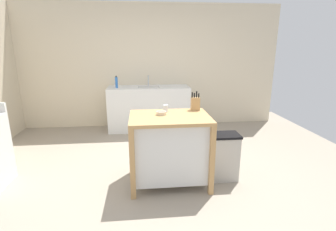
{
  "coord_description": "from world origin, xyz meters",
  "views": [
    {
      "loc": [
        -0.21,
        -3.08,
        1.73
      ],
      "look_at": [
        0.13,
        0.11,
        0.85
      ],
      "focal_mm": 27.23,
      "sensor_mm": 36.0,
      "label": 1
    }
  ],
  "objects_px": {
    "bowl_stoneware_deep": "(161,113)",
    "sink_faucet": "(148,81)",
    "knife_block": "(195,103)",
    "bottle_hand_soap": "(116,82)",
    "drinking_cup": "(166,108)",
    "trash_bin": "(224,156)",
    "kitchen_island": "(170,146)"
  },
  "relations": [
    {
      "from": "drinking_cup",
      "to": "knife_block",
      "type": "bearing_deg",
      "value": 6.83
    },
    {
      "from": "bowl_stoneware_deep",
      "to": "bottle_hand_soap",
      "type": "xyz_separation_m",
      "value": [
        -0.74,
        2.14,
        0.1
      ]
    },
    {
      "from": "bottle_hand_soap",
      "to": "trash_bin",
      "type": "bearing_deg",
      "value": -54.34
    },
    {
      "from": "knife_block",
      "to": "bottle_hand_soap",
      "type": "relative_size",
      "value": 1.05
    },
    {
      "from": "bowl_stoneware_deep",
      "to": "sink_faucet",
      "type": "bearing_deg",
      "value": 92.21
    },
    {
      "from": "kitchen_island",
      "to": "trash_bin",
      "type": "xyz_separation_m",
      "value": [
        0.73,
        0.02,
        -0.19
      ]
    },
    {
      "from": "bowl_stoneware_deep",
      "to": "sink_faucet",
      "type": "height_order",
      "value": "sink_faucet"
    },
    {
      "from": "bottle_hand_soap",
      "to": "knife_block",
      "type": "bearing_deg",
      "value": -58.17
    },
    {
      "from": "sink_faucet",
      "to": "bowl_stoneware_deep",
      "type": "bearing_deg",
      "value": -87.79
    },
    {
      "from": "kitchen_island",
      "to": "trash_bin",
      "type": "height_order",
      "value": "kitchen_island"
    },
    {
      "from": "bowl_stoneware_deep",
      "to": "sink_faucet",
      "type": "xyz_separation_m",
      "value": [
        -0.09,
        2.35,
        0.1
      ]
    },
    {
      "from": "knife_block",
      "to": "drinking_cup",
      "type": "bearing_deg",
      "value": -173.17
    },
    {
      "from": "bottle_hand_soap",
      "to": "sink_faucet",
      "type": "bearing_deg",
      "value": 17.85
    },
    {
      "from": "knife_block",
      "to": "drinking_cup",
      "type": "xyz_separation_m",
      "value": [
        -0.4,
        -0.05,
        -0.05
      ]
    },
    {
      "from": "knife_block",
      "to": "sink_faucet",
      "type": "bearing_deg",
      "value": 104.59
    },
    {
      "from": "sink_faucet",
      "to": "bottle_hand_soap",
      "type": "height_order",
      "value": "bottle_hand_soap"
    },
    {
      "from": "knife_block",
      "to": "sink_faucet",
      "type": "height_order",
      "value": "knife_block"
    },
    {
      "from": "bowl_stoneware_deep",
      "to": "bottle_hand_soap",
      "type": "relative_size",
      "value": 0.52
    },
    {
      "from": "bowl_stoneware_deep",
      "to": "bottle_hand_soap",
      "type": "height_order",
      "value": "bottle_hand_soap"
    },
    {
      "from": "kitchen_island",
      "to": "knife_block",
      "type": "distance_m",
      "value": 0.67
    },
    {
      "from": "knife_block",
      "to": "bottle_hand_soap",
      "type": "height_order",
      "value": "knife_block"
    },
    {
      "from": "kitchen_island",
      "to": "bowl_stoneware_deep",
      "type": "relative_size",
      "value": 7.8
    },
    {
      "from": "drinking_cup",
      "to": "trash_bin",
      "type": "bearing_deg",
      "value": -14.07
    },
    {
      "from": "trash_bin",
      "to": "bottle_hand_soap",
      "type": "distance_m",
      "value": 2.78
    },
    {
      "from": "sink_faucet",
      "to": "bottle_hand_soap",
      "type": "relative_size",
      "value": 0.91
    },
    {
      "from": "trash_bin",
      "to": "bowl_stoneware_deep",
      "type": "bearing_deg",
      "value": 177.03
    },
    {
      "from": "bottle_hand_soap",
      "to": "bowl_stoneware_deep",
      "type": "bearing_deg",
      "value": -71.0
    },
    {
      "from": "sink_faucet",
      "to": "trash_bin",
      "type": "bearing_deg",
      "value": -68.95
    },
    {
      "from": "kitchen_island",
      "to": "sink_faucet",
      "type": "bearing_deg",
      "value": 94.48
    },
    {
      "from": "knife_block",
      "to": "trash_bin",
      "type": "relative_size",
      "value": 0.4
    },
    {
      "from": "kitchen_island",
      "to": "trash_bin",
      "type": "distance_m",
      "value": 0.76
    },
    {
      "from": "drinking_cup",
      "to": "bottle_hand_soap",
      "type": "xyz_separation_m",
      "value": [
        -0.81,
        1.99,
        0.08
      ]
    }
  ]
}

